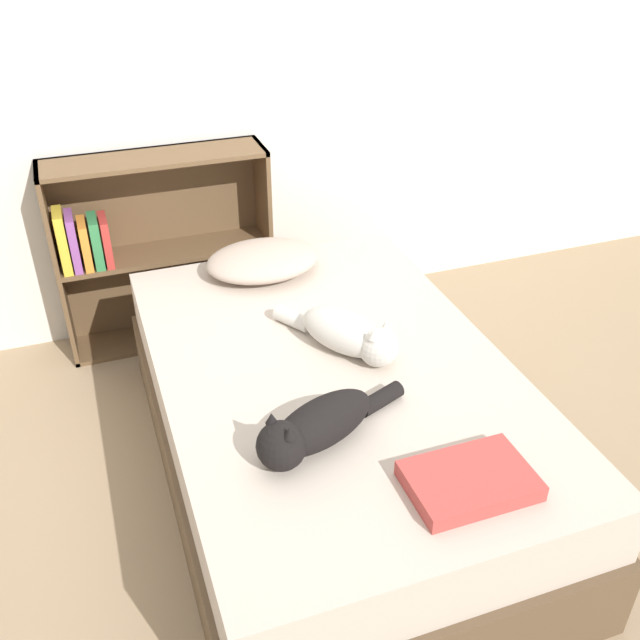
# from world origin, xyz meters

# --- Properties ---
(ground_plane) EXTENTS (8.00, 8.00, 0.00)m
(ground_plane) POSITION_xyz_m (0.00, 0.00, 0.00)
(ground_plane) COLOR #997F60
(wall_back) EXTENTS (8.00, 0.06, 2.50)m
(wall_back) POSITION_xyz_m (0.00, 1.35, 1.25)
(wall_back) COLOR silver
(wall_back) RESTS_ON ground_plane
(bed) EXTENTS (1.21, 1.85, 0.52)m
(bed) POSITION_xyz_m (0.00, 0.00, 0.26)
(bed) COLOR brown
(bed) RESTS_ON ground_plane
(pillow) EXTENTS (0.48, 0.35, 0.12)m
(pillow) POSITION_xyz_m (-0.05, 0.72, 0.58)
(pillow) COLOR #B29E8E
(pillow) RESTS_ON bed
(cat_light) EXTENTS (0.35, 0.48, 0.16)m
(cat_light) POSITION_xyz_m (0.08, 0.06, 0.59)
(cat_light) COLOR beige
(cat_light) RESTS_ON bed
(cat_dark) EXTENTS (0.53, 0.29, 0.17)m
(cat_dark) POSITION_xyz_m (-0.20, -0.36, 0.59)
(cat_dark) COLOR black
(cat_dark) RESTS_ON bed
(bookshelf) EXTENTS (0.98, 0.26, 0.92)m
(bookshelf) POSITION_xyz_m (-0.44, 1.22, 0.48)
(bookshelf) COLOR brown
(bookshelf) RESTS_ON ground_plane
(blanket_fold) EXTENTS (0.35, 0.23, 0.05)m
(blanket_fold) POSITION_xyz_m (0.15, -0.66, 0.55)
(blanket_fold) COLOR #B2423D
(blanket_fold) RESTS_ON bed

